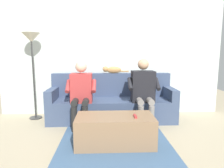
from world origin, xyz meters
TOP-DOWN VIEW (x-y plane):
  - ground_plane at (0.00, 0.60)m, footprint 8.00×8.00m
  - back_wall at (0.00, -0.57)m, footprint 4.67×0.06m
  - couch at (0.00, -0.13)m, footprint 2.39×0.72m
  - coffee_table at (0.00, 0.99)m, footprint 1.09×0.54m
  - person_left_seated at (-0.55, 0.18)m, footprint 0.56×0.53m
  - person_right_seated at (0.55, 0.19)m, footprint 0.53×0.56m
  - cat_on_backrest at (-0.02, -0.36)m, footprint 0.53×0.11m
  - remote_red at (-0.28, 1.04)m, footprint 0.04×0.14m
  - floor_rug at (0.00, 0.86)m, footprint 1.59×1.65m
  - floor_lamp at (1.52, -0.24)m, footprint 0.34×0.34m

SIDE VIEW (x-z plane):
  - ground_plane at x=0.00m, z-range 0.00..0.00m
  - floor_rug at x=0.00m, z-range 0.00..0.01m
  - coffee_table at x=0.00m, z-range 0.00..0.42m
  - couch at x=0.00m, z-range -0.14..0.75m
  - remote_red at x=-0.28m, z-range 0.42..0.44m
  - person_right_seated at x=0.55m, z-range 0.07..1.23m
  - person_left_seated at x=-0.55m, z-range 0.07..1.27m
  - cat_on_backrest at x=-0.02m, z-range 0.89..1.03m
  - back_wall at x=0.00m, z-range 0.00..2.41m
  - floor_lamp at x=1.52m, z-range 0.62..2.30m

